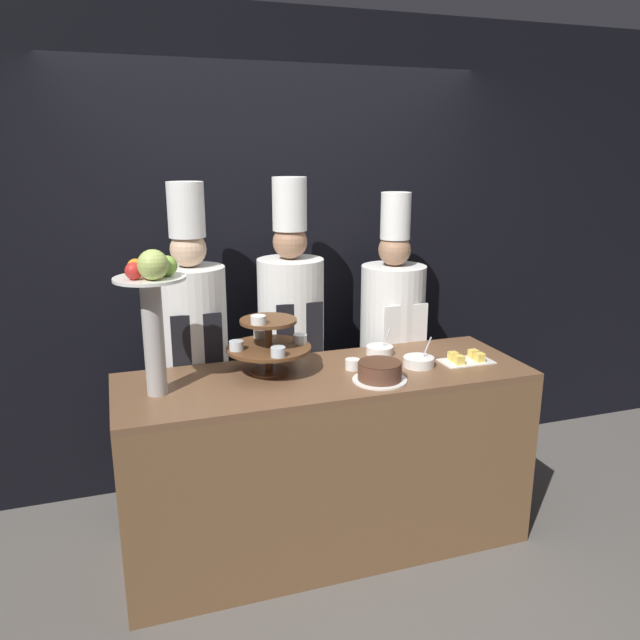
{
  "coord_description": "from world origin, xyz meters",
  "views": [
    {
      "loc": [
        -0.96,
        -2.4,
        2.02
      ],
      "look_at": [
        0.0,
        0.44,
        1.2
      ],
      "focal_mm": 35.0,
      "sensor_mm": 36.0,
      "label": 1
    }
  ],
  "objects_px": {
    "chef_left": "(193,343)",
    "cup_white": "(352,364)",
    "tiered_stand": "(268,343)",
    "fruit_pedestal": "(153,299)",
    "cake_round": "(380,372)",
    "serving_bowl_near": "(419,362)",
    "cake_square_tray": "(466,359)",
    "chef_center_left": "(291,332)",
    "chef_center_right": "(392,333)",
    "serving_bowl_far": "(380,350)"
  },
  "relations": [
    {
      "from": "serving_bowl_near",
      "to": "chef_left",
      "type": "xyz_separation_m",
      "value": [
        -1.06,
        0.58,
        0.04
      ]
    },
    {
      "from": "fruit_pedestal",
      "to": "serving_bowl_near",
      "type": "relative_size",
      "value": 4.28
    },
    {
      "from": "fruit_pedestal",
      "to": "chef_center_right",
      "type": "height_order",
      "value": "chef_center_right"
    },
    {
      "from": "chef_center_right",
      "to": "chef_left",
      "type": "bearing_deg",
      "value": -180.0
    },
    {
      "from": "cake_square_tray",
      "to": "chef_center_right",
      "type": "bearing_deg",
      "value": 104.09
    },
    {
      "from": "cake_round",
      "to": "serving_bowl_near",
      "type": "relative_size",
      "value": 1.68
    },
    {
      "from": "cake_round",
      "to": "serving_bowl_far",
      "type": "distance_m",
      "value": 0.4
    },
    {
      "from": "cup_white",
      "to": "cake_square_tray",
      "type": "distance_m",
      "value": 0.61
    },
    {
      "from": "tiered_stand",
      "to": "cake_square_tray",
      "type": "xyz_separation_m",
      "value": [
        1.02,
        -0.16,
        -0.14
      ]
    },
    {
      "from": "serving_bowl_far",
      "to": "tiered_stand",
      "type": "bearing_deg",
      "value": -171.31
    },
    {
      "from": "fruit_pedestal",
      "to": "cup_white",
      "type": "bearing_deg",
      "value": 2.34
    },
    {
      "from": "cake_square_tray",
      "to": "serving_bowl_near",
      "type": "distance_m",
      "value": 0.27
    },
    {
      "from": "tiered_stand",
      "to": "serving_bowl_near",
      "type": "relative_size",
      "value": 2.66
    },
    {
      "from": "tiered_stand",
      "to": "chef_center_right",
      "type": "bearing_deg",
      "value": 26.51
    },
    {
      "from": "serving_bowl_far",
      "to": "chef_left",
      "type": "xyz_separation_m",
      "value": [
        -0.95,
        0.34,
        0.04
      ]
    },
    {
      "from": "cake_square_tray",
      "to": "chef_center_right",
      "type": "height_order",
      "value": "chef_center_right"
    },
    {
      "from": "cake_square_tray",
      "to": "cup_white",
      "type": "bearing_deg",
      "value": 171.92
    },
    {
      "from": "serving_bowl_far",
      "to": "chef_center_left",
      "type": "distance_m",
      "value": 0.52
    },
    {
      "from": "serving_bowl_far",
      "to": "serving_bowl_near",
      "type": "bearing_deg",
      "value": -64.99
    },
    {
      "from": "chef_center_left",
      "to": "tiered_stand",
      "type": "bearing_deg",
      "value": -118.87
    },
    {
      "from": "cup_white",
      "to": "tiered_stand",
      "type": "bearing_deg",
      "value": 170.03
    },
    {
      "from": "fruit_pedestal",
      "to": "chef_center_right",
      "type": "distance_m",
      "value": 1.57
    },
    {
      "from": "tiered_stand",
      "to": "chef_center_right",
      "type": "height_order",
      "value": "chef_center_right"
    },
    {
      "from": "chef_left",
      "to": "serving_bowl_far",
      "type": "bearing_deg",
      "value": -19.48
    },
    {
      "from": "cake_round",
      "to": "chef_center_left",
      "type": "xyz_separation_m",
      "value": [
        -0.24,
        0.7,
        0.02
      ]
    },
    {
      "from": "cake_square_tray",
      "to": "chef_center_right",
      "type": "xyz_separation_m",
      "value": [
        -0.15,
        0.59,
        -0.01
      ]
    },
    {
      "from": "cake_round",
      "to": "serving_bowl_near",
      "type": "xyz_separation_m",
      "value": [
        0.27,
        0.13,
        -0.02
      ]
    },
    {
      "from": "cake_square_tray",
      "to": "chef_left",
      "type": "relative_size",
      "value": 0.15
    },
    {
      "from": "cake_square_tray",
      "to": "chef_center_left",
      "type": "distance_m",
      "value": 0.98
    },
    {
      "from": "fruit_pedestal",
      "to": "cup_white",
      "type": "distance_m",
      "value": 1.04
    },
    {
      "from": "chef_left",
      "to": "chef_center_right",
      "type": "distance_m",
      "value": 1.18
    },
    {
      "from": "fruit_pedestal",
      "to": "cake_square_tray",
      "type": "relative_size",
      "value": 2.47
    },
    {
      "from": "fruit_pedestal",
      "to": "cake_round",
      "type": "distance_m",
      "value": 1.1
    },
    {
      "from": "cake_round",
      "to": "serving_bowl_near",
      "type": "height_order",
      "value": "serving_bowl_near"
    },
    {
      "from": "tiered_stand",
      "to": "fruit_pedestal",
      "type": "distance_m",
      "value": 0.62
    },
    {
      "from": "cup_white",
      "to": "serving_bowl_near",
      "type": "relative_size",
      "value": 0.48
    },
    {
      "from": "tiered_stand",
      "to": "fruit_pedestal",
      "type": "height_order",
      "value": "fruit_pedestal"
    },
    {
      "from": "chef_left",
      "to": "cup_white",
      "type": "bearing_deg",
      "value": -34.91
    },
    {
      "from": "fruit_pedestal",
      "to": "serving_bowl_near",
      "type": "bearing_deg",
      "value": -1.33
    },
    {
      "from": "tiered_stand",
      "to": "serving_bowl_near",
      "type": "height_order",
      "value": "tiered_stand"
    },
    {
      "from": "serving_bowl_near",
      "to": "serving_bowl_far",
      "type": "height_order",
      "value": "serving_bowl_near"
    },
    {
      "from": "serving_bowl_far",
      "to": "chef_left",
      "type": "distance_m",
      "value": 1.01
    },
    {
      "from": "tiered_stand",
      "to": "chef_left",
      "type": "distance_m",
      "value": 0.54
    },
    {
      "from": "cup_white",
      "to": "chef_center_left",
      "type": "xyz_separation_m",
      "value": [
        -0.18,
        0.51,
        0.04
      ]
    },
    {
      "from": "cake_round",
      "to": "cup_white",
      "type": "distance_m",
      "value": 0.21
    },
    {
      "from": "chef_left",
      "to": "serving_bowl_near",
      "type": "bearing_deg",
      "value": -28.45
    },
    {
      "from": "tiered_stand",
      "to": "chef_center_right",
      "type": "relative_size",
      "value": 0.23
    },
    {
      "from": "chef_left",
      "to": "chef_center_right",
      "type": "height_order",
      "value": "chef_left"
    },
    {
      "from": "cup_white",
      "to": "cake_square_tray",
      "type": "xyz_separation_m",
      "value": [
        0.6,
        -0.09,
        -0.01
      ]
    },
    {
      "from": "serving_bowl_near",
      "to": "chef_center_right",
      "type": "xyz_separation_m",
      "value": [
        0.12,
        0.58,
        -0.02
      ]
    }
  ]
}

